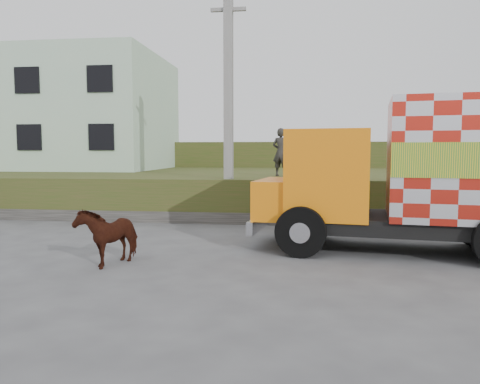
# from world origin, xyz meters

# --- Properties ---
(ground) EXTENTS (120.00, 120.00, 0.00)m
(ground) POSITION_xyz_m (0.00, 0.00, 0.00)
(ground) COLOR #474749
(ground) RESTS_ON ground
(embankment) EXTENTS (40.00, 12.00, 1.50)m
(embankment) POSITION_xyz_m (0.00, 10.00, 0.75)
(embankment) COLOR #334A18
(embankment) RESTS_ON ground
(embankment_far) EXTENTS (40.00, 12.00, 3.00)m
(embankment_far) POSITION_xyz_m (0.00, 22.00, 1.50)
(embankment_far) COLOR #334A18
(embankment_far) RESTS_ON ground
(retaining_strip) EXTENTS (16.00, 0.50, 0.40)m
(retaining_strip) POSITION_xyz_m (-2.00, 4.20, 0.20)
(retaining_strip) COLOR #595651
(retaining_strip) RESTS_ON ground
(building) EXTENTS (10.00, 8.00, 6.00)m
(building) POSITION_xyz_m (-11.00, 13.00, 4.50)
(building) COLOR #B6D3B4
(building) RESTS_ON embankment
(utility_pole) EXTENTS (1.20, 0.30, 8.00)m
(utility_pole) POSITION_xyz_m (-1.00, 4.60, 4.08)
(utility_pole) COLOR gray
(utility_pole) RESTS_ON ground
(cargo_truck) EXTENTS (8.52, 3.85, 3.67)m
(cargo_truck) POSITION_xyz_m (4.95, 0.19, 1.89)
(cargo_truck) COLOR black
(cargo_truck) RESTS_ON ground
(cow) EXTENTS (1.12, 1.64, 1.27)m
(cow) POSITION_xyz_m (-2.69, -1.74, 0.63)
(cow) COLOR black
(cow) RESTS_ON ground
(pedestrian) EXTENTS (0.78, 0.63, 1.84)m
(pedestrian) POSITION_xyz_m (0.72, 6.55, 2.42)
(pedestrian) COLOR #312E2B
(pedestrian) RESTS_ON embankment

